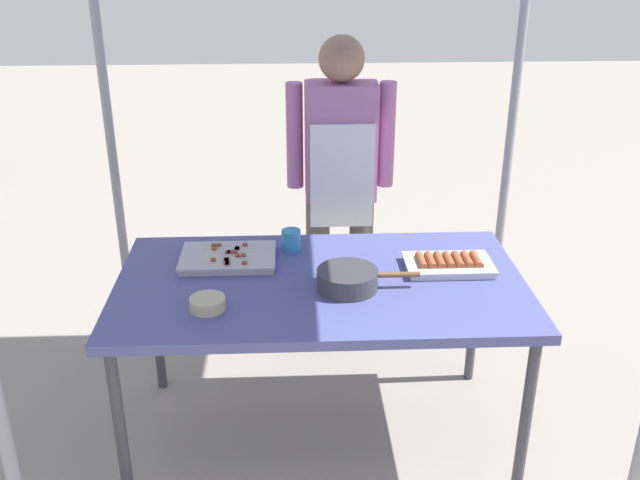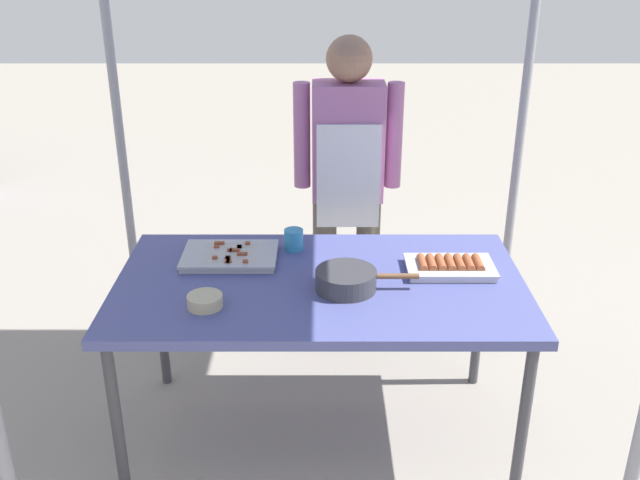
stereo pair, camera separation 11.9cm
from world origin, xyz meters
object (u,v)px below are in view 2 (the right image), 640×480
at_px(stall_table, 320,292).
at_px(vendor_woman, 348,171).
at_px(cooking_wok, 347,279).
at_px(condiment_bowl, 205,301).
at_px(drink_cup_near_edge, 294,240).
at_px(tray_grilled_sausages, 450,267).
at_px(tray_meat_skewers, 230,256).

relative_size(stall_table, vendor_woman, 1.02).
bearing_deg(stall_table, cooking_wok, -35.99).
distance_m(condiment_bowl, vendor_woman, 1.17).
relative_size(cooking_wok, drink_cup_near_edge, 4.37).
height_order(stall_table, tray_grilled_sausages, tray_grilled_sausages).
relative_size(cooking_wok, vendor_woman, 0.25).
xyz_separation_m(tray_grilled_sausages, drink_cup_near_edge, (-0.63, 0.22, 0.02)).
bearing_deg(cooking_wok, drink_cup_near_edge, 120.35).
height_order(cooking_wok, drink_cup_near_edge, drink_cup_near_edge).
xyz_separation_m(tray_grilled_sausages, tray_meat_skewers, (-0.89, 0.11, -0.01)).
height_order(tray_meat_skewers, cooking_wok, cooking_wok).
relative_size(cooking_wok, condiment_bowl, 3.03).
bearing_deg(vendor_woman, drink_cup_near_edge, 64.75).
height_order(drink_cup_near_edge, vendor_woman, vendor_woman).
height_order(stall_table, cooking_wok, cooking_wok).
xyz_separation_m(tray_meat_skewers, drink_cup_near_edge, (0.26, 0.11, 0.03)).
bearing_deg(vendor_woman, tray_grilled_sausages, 117.72).
relative_size(stall_table, condiment_bowl, 12.32).
bearing_deg(condiment_bowl, tray_grilled_sausages, 17.02).
relative_size(condiment_bowl, drink_cup_near_edge, 1.44).
distance_m(tray_grilled_sausages, condiment_bowl, 0.98).
xyz_separation_m(tray_grilled_sausages, cooking_wok, (-0.42, -0.15, 0.02)).
bearing_deg(drink_cup_near_edge, tray_grilled_sausages, -18.81).
bearing_deg(tray_meat_skewers, tray_grilled_sausages, -7.00).
xyz_separation_m(tray_grilled_sausages, vendor_woman, (-0.39, 0.74, 0.16)).
height_order(tray_grilled_sausages, cooking_wok, cooking_wok).
height_order(stall_table, tray_meat_skewers, tray_meat_skewers).
bearing_deg(stall_table, tray_grilled_sausages, 8.30).
relative_size(condiment_bowl, vendor_woman, 0.08).
distance_m(tray_meat_skewers, cooking_wok, 0.54).
bearing_deg(tray_meat_skewers, cooking_wok, -28.65).
relative_size(tray_grilled_sausages, drink_cup_near_edge, 3.89).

